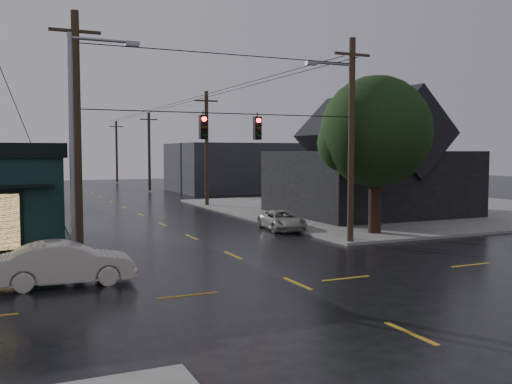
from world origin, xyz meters
name	(u,v)px	position (x,y,z in m)	size (l,w,h in m)	color
ground_plane	(298,284)	(0.00, 0.00, 0.00)	(160.00, 160.00, 0.00)	black
sidewalk_ne	(397,208)	(20.00, 20.00, 0.07)	(28.00, 28.00, 0.15)	#615E5A
ne_building	(368,154)	(15.00, 17.00, 4.47)	(12.60, 11.60, 8.75)	black
corner_tree	(376,132)	(9.41, 8.48, 5.67)	(6.09, 6.09, 8.60)	black
utility_pole_nw	(80,265)	(-6.50, 6.50, 0.00)	(2.00, 0.32, 10.15)	black
utility_pole_ne	(350,244)	(6.50, 6.50, 0.00)	(2.00, 0.32, 10.15)	black
utility_pole_far_a	(207,207)	(6.50, 28.00, 0.00)	(2.00, 0.32, 9.65)	black
utility_pole_far_b	(150,192)	(6.50, 48.00, 0.00)	(2.00, 0.32, 9.15)	black
utility_pole_far_c	(117,183)	(6.50, 68.00, 0.00)	(2.00, 0.32, 9.15)	black
span_signal_assembly	(231,127)	(0.10, 6.50, 5.70)	(13.00, 0.48, 1.23)	black
streetlight_nw	(74,269)	(-6.80, 5.80, 0.00)	(5.40, 0.30, 9.15)	gray
streetlight_ne	(351,241)	(7.00, 7.20, 0.00)	(5.40, 0.30, 9.15)	gray
bg_building_east	(235,167)	(16.00, 45.00, 2.80)	(14.00, 12.00, 5.60)	#26262B
sedan_cream	(66,263)	(-7.36, 3.10, 0.76)	(1.60, 4.58, 1.51)	#B7AFA0
suv_silver	(282,220)	(5.71, 12.47, 0.58)	(1.92, 4.16, 1.15)	#A09C94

